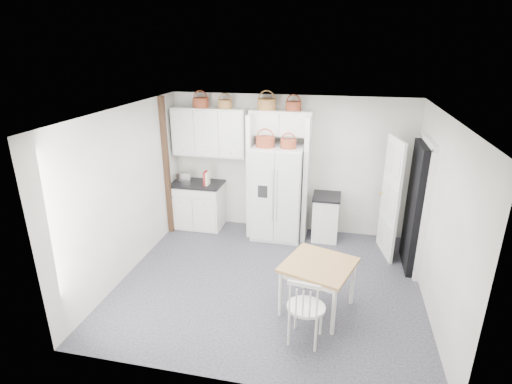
# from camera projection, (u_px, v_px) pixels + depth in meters

# --- Properties ---
(floor) EXTENTS (4.50, 4.50, 0.00)m
(floor) POSITION_uv_depth(u_px,v_px,m) (269.00, 282.00, 6.16)
(floor) COLOR black
(floor) RESTS_ON ground
(ceiling) EXTENTS (4.50, 4.50, 0.00)m
(ceiling) POSITION_uv_depth(u_px,v_px,m) (272.00, 113.00, 5.25)
(ceiling) COLOR white
(ceiling) RESTS_ON wall_back
(wall_back) EXTENTS (4.50, 0.00, 4.50)m
(wall_back) POSITION_uv_depth(u_px,v_px,m) (289.00, 165.00, 7.54)
(wall_back) COLOR #AFADA5
(wall_back) RESTS_ON floor
(wall_left) EXTENTS (0.00, 4.00, 4.00)m
(wall_left) POSITION_uv_depth(u_px,v_px,m) (127.00, 192.00, 6.16)
(wall_left) COLOR #AFADA5
(wall_left) RESTS_ON floor
(wall_right) EXTENTS (0.00, 4.00, 4.00)m
(wall_right) POSITION_uv_depth(u_px,v_px,m) (438.00, 217.00, 5.26)
(wall_right) COLOR #AFADA5
(wall_right) RESTS_ON floor
(refrigerator) EXTENTS (0.90, 0.73, 1.75)m
(refrigerator) POSITION_uv_depth(u_px,v_px,m) (278.00, 192.00, 7.36)
(refrigerator) COLOR silver
(refrigerator) RESTS_ON floor
(base_cab_left) EXTENTS (0.95, 0.60, 0.88)m
(base_cab_left) POSITION_uv_depth(u_px,v_px,m) (198.00, 205.00, 7.91)
(base_cab_left) COLOR silver
(base_cab_left) RESTS_ON floor
(base_cab_right) EXTENTS (0.46, 0.55, 0.81)m
(base_cab_right) POSITION_uv_depth(u_px,v_px,m) (325.00, 218.00, 7.43)
(base_cab_right) COLOR silver
(base_cab_right) RESTS_ON floor
(dining_table) EXTENTS (1.09, 1.09, 0.72)m
(dining_table) POSITION_uv_depth(u_px,v_px,m) (317.00, 287.00, 5.41)
(dining_table) COLOR #955C27
(dining_table) RESTS_ON floor
(windsor_chair) EXTENTS (0.52, 0.48, 0.95)m
(windsor_chair) POSITION_uv_depth(u_px,v_px,m) (306.00, 307.00, 4.80)
(windsor_chair) COLOR silver
(windsor_chair) RESTS_ON floor
(counter_left) EXTENTS (0.99, 0.64, 0.04)m
(counter_left) POSITION_uv_depth(u_px,v_px,m) (197.00, 184.00, 7.75)
(counter_left) COLOR black
(counter_left) RESTS_ON base_cab_left
(counter_right) EXTENTS (0.50, 0.59, 0.04)m
(counter_right) POSITION_uv_depth(u_px,v_px,m) (327.00, 197.00, 7.28)
(counter_right) COLOR black
(counter_right) RESTS_ON base_cab_right
(toaster) EXTENTS (0.28, 0.16, 0.19)m
(toaster) POSITION_uv_depth(u_px,v_px,m) (185.00, 177.00, 7.75)
(toaster) COLOR silver
(toaster) RESTS_ON counter_left
(cookbook_red) EXTENTS (0.05, 0.18, 0.27)m
(cookbook_red) POSITION_uv_depth(u_px,v_px,m) (205.00, 178.00, 7.59)
(cookbook_red) COLOR maroon
(cookbook_red) RESTS_ON counter_left
(cookbook_cream) EXTENTS (0.04, 0.16, 0.25)m
(cookbook_cream) POSITION_uv_depth(u_px,v_px,m) (208.00, 179.00, 7.58)
(cookbook_cream) COLOR #F9F0C6
(cookbook_cream) RESTS_ON counter_left
(basket_upper_b) EXTENTS (0.30, 0.30, 0.17)m
(basket_upper_b) POSITION_uv_depth(u_px,v_px,m) (201.00, 103.00, 7.32)
(basket_upper_b) COLOR maroon
(basket_upper_b) RESTS_ON upper_cabinet
(basket_upper_c) EXTENTS (0.26, 0.26, 0.15)m
(basket_upper_c) POSITION_uv_depth(u_px,v_px,m) (225.00, 104.00, 7.23)
(basket_upper_c) COLOR brown
(basket_upper_c) RESTS_ON upper_cabinet
(basket_bridge_a) EXTENTS (0.33, 0.33, 0.19)m
(basket_bridge_a) POSITION_uv_depth(u_px,v_px,m) (267.00, 104.00, 7.07)
(basket_bridge_a) COLOR brown
(basket_bridge_a) RESTS_ON bridge_cabinet
(basket_bridge_b) EXTENTS (0.27, 0.27, 0.16)m
(basket_bridge_b) POSITION_uv_depth(u_px,v_px,m) (293.00, 106.00, 6.98)
(basket_bridge_b) COLOR maroon
(basket_bridge_b) RESTS_ON bridge_cabinet
(basket_fridge_a) EXTENTS (0.33, 0.33, 0.18)m
(basket_fridge_a) POSITION_uv_depth(u_px,v_px,m) (265.00, 142.00, 6.98)
(basket_fridge_a) COLOR maroon
(basket_fridge_a) RESTS_ON refrigerator
(basket_fridge_b) EXTENTS (0.27, 0.27, 0.15)m
(basket_fridge_b) POSITION_uv_depth(u_px,v_px,m) (288.00, 144.00, 6.91)
(basket_fridge_b) COLOR maroon
(basket_fridge_b) RESTS_ON refrigerator
(upper_cabinet) EXTENTS (1.40, 0.34, 0.90)m
(upper_cabinet) POSITION_uv_depth(u_px,v_px,m) (210.00, 132.00, 7.47)
(upper_cabinet) COLOR silver
(upper_cabinet) RESTS_ON wall_back
(bridge_cabinet) EXTENTS (1.12, 0.34, 0.45)m
(bridge_cabinet) POSITION_uv_depth(u_px,v_px,m) (281.00, 123.00, 7.13)
(bridge_cabinet) COLOR silver
(bridge_cabinet) RESTS_ON wall_back
(fridge_panel_left) EXTENTS (0.08, 0.60, 2.30)m
(fridge_panel_left) POSITION_uv_depth(u_px,v_px,m) (252.00, 175.00, 7.45)
(fridge_panel_left) COLOR silver
(fridge_panel_left) RESTS_ON floor
(fridge_panel_right) EXTENTS (0.08, 0.60, 2.30)m
(fridge_panel_right) POSITION_uv_depth(u_px,v_px,m) (306.00, 179.00, 7.24)
(fridge_panel_right) COLOR silver
(fridge_panel_right) RESTS_ON floor
(trim_post) EXTENTS (0.09, 0.09, 2.60)m
(trim_post) POSITION_uv_depth(u_px,v_px,m) (167.00, 167.00, 7.38)
(trim_post) COLOR #42261C
(trim_post) RESTS_ON floor
(doorway_void) EXTENTS (0.18, 0.85, 2.05)m
(doorway_void) POSITION_uv_depth(u_px,v_px,m) (416.00, 208.00, 6.29)
(doorway_void) COLOR black
(doorway_void) RESTS_ON floor
(door_slab) EXTENTS (0.21, 0.79, 2.05)m
(door_slab) POSITION_uv_depth(u_px,v_px,m) (390.00, 198.00, 6.67)
(door_slab) COLOR white
(door_slab) RESTS_ON floor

